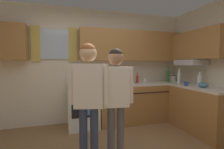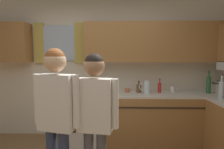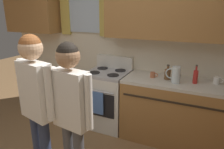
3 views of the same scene
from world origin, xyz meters
name	(u,v)px [view 2 (image 2 of 3)]	position (x,y,z in m)	size (l,w,h in m)	color
back_wall_unit	(106,58)	(0.08, 1.82, 1.49)	(4.60, 0.42, 2.60)	beige
kitchen_counter_run	(192,125)	(1.48, 1.21, 0.45)	(2.19, 1.84, 0.90)	#9E6B38
stove_oven	(87,116)	(-0.23, 1.54, 0.47)	(0.63, 0.67, 1.10)	silver
bottle_sauce_red	(160,87)	(1.03, 1.54, 0.99)	(0.06, 0.06, 0.25)	red
bottle_tall_clear	(221,89)	(1.84, 1.11, 1.04)	(0.07, 0.07, 0.37)	silver
bottle_squat_brown	(139,88)	(0.68, 1.56, 0.98)	(0.08, 0.08, 0.21)	brown
bottle_wine_green	(209,84)	(1.87, 1.54, 1.05)	(0.08, 0.08, 0.39)	#2D6633
mug_ceramic_white	(173,89)	(1.29, 1.63, 0.95)	(0.13, 0.08, 0.09)	white
cup_terracotta	(127,90)	(0.48, 1.55, 0.94)	(0.11, 0.07, 0.08)	#B76642
stovetop_kettle	(217,86)	(2.08, 1.66, 1.00)	(0.27, 0.20, 0.21)	silver
water_pitcher	(147,87)	(0.80, 1.45, 1.01)	(0.19, 0.11, 0.22)	silver
adult_left	(56,108)	(-0.31, 0.15, 1.01)	(0.49, 0.23, 1.61)	#2D3856
adult_in_plaid	(95,111)	(0.07, 0.18, 0.98)	(0.48, 0.21, 1.56)	#4C4C51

